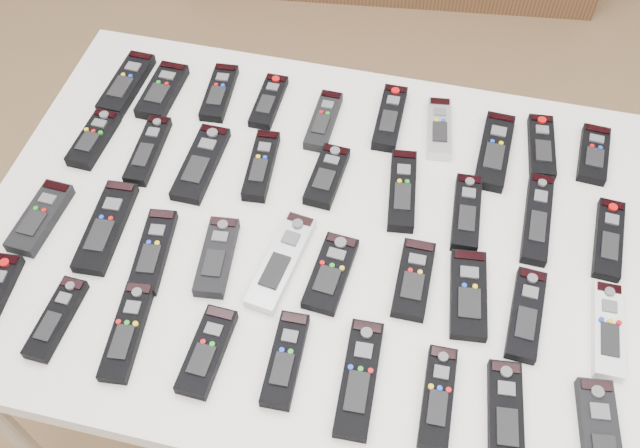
% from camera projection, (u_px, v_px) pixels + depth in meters
% --- Properties ---
extents(ground, '(4.00, 4.00, 0.00)m').
position_uv_depth(ground, '(296.00, 352.00, 2.02)').
color(ground, '#9A754E').
rests_on(ground, ground).
extents(table, '(1.25, 0.88, 0.78)m').
position_uv_depth(table, '(320.00, 248.00, 1.35)').
color(table, white).
rests_on(table, ground).
extents(remote_0, '(0.06, 0.18, 0.02)m').
position_uv_depth(remote_0, '(127.00, 84.00, 1.52)').
color(remote_0, black).
rests_on(remote_0, table).
extents(remote_1, '(0.06, 0.16, 0.02)m').
position_uv_depth(remote_1, '(162.00, 91.00, 1.51)').
color(remote_1, black).
rests_on(remote_1, table).
extents(remote_2, '(0.06, 0.16, 0.02)m').
position_uv_depth(remote_2, '(219.00, 93.00, 1.51)').
color(remote_2, black).
rests_on(remote_2, table).
extents(remote_3, '(0.05, 0.15, 0.02)m').
position_uv_depth(remote_3, '(269.00, 101.00, 1.49)').
color(remote_3, black).
rests_on(remote_3, table).
extents(remote_4, '(0.05, 0.16, 0.02)m').
position_uv_depth(remote_4, '(323.00, 121.00, 1.46)').
color(remote_4, black).
rests_on(remote_4, table).
extents(remote_5, '(0.05, 0.17, 0.02)m').
position_uv_depth(remote_5, '(390.00, 118.00, 1.46)').
color(remote_5, black).
rests_on(remote_5, table).
extents(remote_6, '(0.07, 0.16, 0.02)m').
position_uv_depth(remote_6, '(439.00, 129.00, 1.44)').
color(remote_6, '#B7B7BC').
rests_on(remote_6, table).
extents(remote_7, '(0.07, 0.19, 0.02)m').
position_uv_depth(remote_7, '(495.00, 151.00, 1.41)').
color(remote_7, black).
rests_on(remote_7, table).
extents(remote_8, '(0.06, 0.16, 0.02)m').
position_uv_depth(remote_8, '(541.00, 147.00, 1.41)').
color(remote_8, black).
rests_on(remote_8, table).
extents(remote_9, '(0.06, 0.15, 0.02)m').
position_uv_depth(remote_9, '(594.00, 154.00, 1.40)').
color(remote_9, black).
rests_on(remote_9, table).
extents(remote_10, '(0.06, 0.15, 0.02)m').
position_uv_depth(remote_10, '(94.00, 139.00, 1.42)').
color(remote_10, black).
rests_on(remote_10, table).
extents(remote_11, '(0.05, 0.17, 0.02)m').
position_uv_depth(remote_11, '(148.00, 150.00, 1.41)').
color(remote_11, black).
rests_on(remote_11, table).
extents(remote_12, '(0.06, 0.19, 0.02)m').
position_uv_depth(remote_12, '(201.00, 163.00, 1.39)').
color(remote_12, black).
rests_on(remote_12, table).
extents(remote_13, '(0.06, 0.17, 0.02)m').
position_uv_depth(remote_13, '(261.00, 166.00, 1.38)').
color(remote_13, black).
rests_on(remote_13, table).
extents(remote_14, '(0.06, 0.15, 0.02)m').
position_uv_depth(remote_14, '(327.00, 176.00, 1.37)').
color(remote_14, black).
rests_on(remote_14, table).
extents(remote_15, '(0.07, 0.19, 0.02)m').
position_uv_depth(remote_15, '(402.00, 190.00, 1.35)').
color(remote_15, black).
rests_on(remote_15, table).
extents(remote_16, '(0.06, 0.17, 0.02)m').
position_uv_depth(remote_16, '(466.00, 213.00, 1.32)').
color(remote_16, black).
rests_on(remote_16, table).
extents(remote_17, '(0.05, 0.20, 0.02)m').
position_uv_depth(remote_17, '(537.00, 218.00, 1.31)').
color(remote_17, black).
rests_on(remote_17, table).
extents(remote_18, '(0.06, 0.17, 0.02)m').
position_uv_depth(remote_18, '(609.00, 239.00, 1.28)').
color(remote_18, black).
rests_on(remote_18, table).
extents(remote_19, '(0.06, 0.16, 0.02)m').
position_uv_depth(remote_19, '(40.00, 218.00, 1.31)').
color(remote_19, black).
rests_on(remote_19, table).
extents(remote_20, '(0.07, 0.20, 0.02)m').
position_uv_depth(remote_20, '(106.00, 227.00, 1.30)').
color(remote_20, black).
rests_on(remote_20, table).
extents(remote_21, '(0.07, 0.18, 0.02)m').
position_uv_depth(remote_21, '(153.00, 251.00, 1.27)').
color(remote_21, black).
rests_on(remote_21, table).
extents(remote_22, '(0.07, 0.16, 0.02)m').
position_uv_depth(remote_22, '(217.00, 257.00, 1.26)').
color(remote_22, black).
rests_on(remote_22, table).
extents(remote_23, '(0.08, 0.21, 0.02)m').
position_uv_depth(remote_23, '(281.00, 261.00, 1.25)').
color(remote_23, '#B7B7BC').
rests_on(remote_23, table).
extents(remote_24, '(0.07, 0.16, 0.02)m').
position_uv_depth(remote_24, '(331.00, 273.00, 1.24)').
color(remote_24, black).
rests_on(remote_24, table).
extents(remote_25, '(0.06, 0.15, 0.02)m').
position_uv_depth(remote_25, '(414.00, 279.00, 1.23)').
color(remote_25, black).
rests_on(remote_25, table).
extents(remote_26, '(0.08, 0.17, 0.02)m').
position_uv_depth(remote_26, '(468.00, 294.00, 1.21)').
color(remote_26, black).
rests_on(remote_26, table).
extents(remote_27, '(0.06, 0.17, 0.02)m').
position_uv_depth(remote_27, '(526.00, 314.00, 1.19)').
color(remote_27, black).
rests_on(remote_27, table).
extents(remote_28, '(0.05, 0.18, 0.02)m').
position_uv_depth(remote_28, '(608.00, 330.00, 1.17)').
color(remote_28, silver).
rests_on(remote_28, table).
extents(remote_30, '(0.05, 0.15, 0.02)m').
position_uv_depth(remote_30, '(56.00, 319.00, 1.19)').
color(remote_30, black).
rests_on(remote_30, table).
extents(remote_31, '(0.07, 0.18, 0.02)m').
position_uv_depth(remote_31, '(127.00, 331.00, 1.17)').
color(remote_31, black).
rests_on(remote_31, table).
extents(remote_32, '(0.06, 0.16, 0.02)m').
position_uv_depth(remote_32, '(207.00, 351.00, 1.15)').
color(remote_32, black).
rests_on(remote_32, table).
extents(remote_33, '(0.05, 0.16, 0.02)m').
position_uv_depth(remote_33, '(285.00, 359.00, 1.14)').
color(remote_33, black).
rests_on(remote_33, table).
extents(remote_34, '(0.06, 0.20, 0.02)m').
position_uv_depth(remote_34, '(359.00, 378.00, 1.12)').
color(remote_34, black).
rests_on(remote_34, table).
extents(remote_35, '(0.05, 0.17, 0.02)m').
position_uv_depth(remote_35, '(438.00, 397.00, 1.10)').
color(remote_35, black).
rests_on(remote_35, table).
extents(remote_36, '(0.07, 0.18, 0.02)m').
position_uv_depth(remote_36, '(505.00, 415.00, 1.09)').
color(remote_36, black).
rests_on(remote_36, table).
extents(remote_37, '(0.08, 0.20, 0.02)m').
position_uv_depth(remote_37, '(601.00, 442.00, 1.06)').
color(remote_37, black).
rests_on(remote_37, table).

